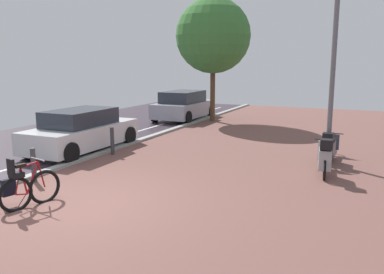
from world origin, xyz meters
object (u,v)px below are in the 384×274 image
(parked_car_near, at_px, (82,131))
(lamp_post, at_px, (335,41))
(street_tree, at_px, (213,36))
(bollard_near, at_px, (34,165))
(scooter_near, at_px, (325,158))
(bicycle_foreground, at_px, (27,188))
(bollard_far, at_px, (112,141))
(parked_car_far, at_px, (184,106))
(scooter_mid, at_px, (330,147))

(parked_car_near, bearing_deg, lamp_post, 11.68)
(street_tree, bearing_deg, bollard_near, -90.99)
(scooter_near, bearing_deg, lamp_post, 92.44)
(bicycle_foreground, relative_size, bollard_far, 1.53)
(scooter_near, relative_size, parked_car_far, 0.46)
(bicycle_foreground, height_order, parked_car_far, parked_car_far)
(bicycle_foreground, bearing_deg, scooter_near, 42.79)
(bicycle_foreground, bearing_deg, scooter_mid, 51.21)
(bicycle_foreground, bearing_deg, street_tree, 94.40)
(street_tree, bearing_deg, parked_car_near, -99.98)
(scooter_near, relative_size, parked_car_near, 0.44)
(parked_car_far, relative_size, street_tree, 0.67)
(bollard_near, distance_m, bollard_far, 3.22)
(bicycle_foreground, relative_size, scooter_near, 0.73)
(scooter_mid, relative_size, bollard_near, 2.19)
(scooter_mid, bearing_deg, parked_car_near, -166.57)
(parked_car_near, bearing_deg, scooter_near, 1.44)
(bicycle_foreground, bearing_deg, lamp_post, 50.25)
(scooter_mid, bearing_deg, lamp_post, -96.19)
(lamp_post, relative_size, bollard_near, 7.40)
(bicycle_foreground, xyz_separation_m, lamp_post, (5.10, 6.13, 3.02))
(parked_car_far, relative_size, lamp_post, 0.64)
(lamp_post, bearing_deg, bollard_near, -142.51)
(bicycle_foreground, height_order, scooter_near, bicycle_foreground)
(street_tree, relative_size, bollard_far, 6.80)
(bollard_near, bearing_deg, scooter_near, 28.60)
(lamp_post, height_order, bollard_far, lamp_post)
(parked_car_far, bearing_deg, bollard_far, -80.42)
(bicycle_foreground, height_order, bollard_far, bicycle_foreground)
(bicycle_foreground, relative_size, street_tree, 0.22)
(lamp_post, bearing_deg, bollard_far, -165.77)
(scooter_near, distance_m, bollard_near, 7.20)
(parked_car_near, height_order, lamp_post, lamp_post)
(scooter_near, relative_size, bollard_far, 2.09)
(scooter_near, relative_size, lamp_post, 0.29)
(scooter_mid, xyz_separation_m, parked_car_far, (-7.65, 6.24, 0.27))
(scooter_mid, bearing_deg, street_tree, 134.31)
(scooter_mid, bearing_deg, scooter_near, -88.89)
(scooter_near, height_order, lamp_post, lamp_post)
(parked_car_far, xyz_separation_m, bollard_far, (1.36, -8.08, -0.26))
(parked_car_far, height_order, bollard_near, parked_car_far)
(bollard_far, bearing_deg, scooter_mid, 16.26)
(bicycle_foreground, bearing_deg, parked_car_far, 101.33)
(scooter_mid, relative_size, street_tree, 0.31)
(parked_car_far, xyz_separation_m, bollard_near, (1.36, -11.29, -0.27))
(street_tree, xyz_separation_m, bollard_far, (-0.19, -8.08, -3.65))
(bollard_near, bearing_deg, parked_car_far, 96.89)
(scooter_mid, height_order, street_tree, street_tree)
(scooter_near, bearing_deg, parked_car_near, -178.56)
(street_tree, height_order, bollard_near, street_tree)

